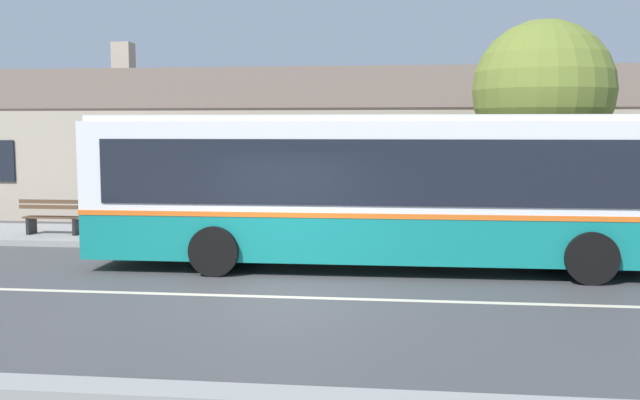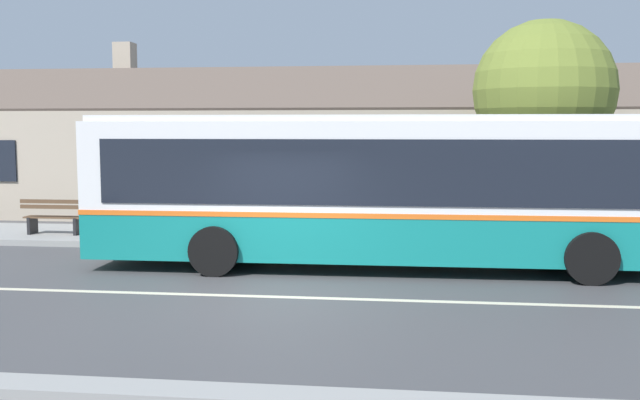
{
  "view_description": "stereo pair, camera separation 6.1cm",
  "coord_description": "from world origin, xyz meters",
  "px_view_note": "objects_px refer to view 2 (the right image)",
  "views": [
    {
      "loc": [
        2.23,
        -11.99,
        2.94
      ],
      "look_at": [
        0.49,
        2.79,
        1.42
      ],
      "focal_mm": 40.0,
      "sensor_mm": 36.0,
      "label": 1
    },
    {
      "loc": [
        2.29,
        -11.98,
        2.94
      ],
      "look_at": [
        0.49,
        2.79,
        1.42
      ],
      "focal_mm": 40.0,
      "sensor_mm": 36.0,
      "label": 2
    }
  ],
  "objects_px": {
    "bench_by_building": "(54,219)",
    "bench_down_street": "(192,218)",
    "transit_bus": "(388,186)",
    "street_tree_primary": "(544,96)",
    "bus_stop_sign": "(632,185)"
  },
  "relations": [
    {
      "from": "bench_by_building",
      "to": "bench_down_street",
      "type": "xyz_separation_m",
      "value": [
        3.56,
        0.51,
        0.0
      ]
    },
    {
      "from": "bench_down_street",
      "to": "bench_by_building",
      "type": "bearing_deg",
      "value": -171.84
    },
    {
      "from": "transit_bus",
      "to": "bench_by_building",
      "type": "height_order",
      "value": "transit_bus"
    },
    {
      "from": "bench_by_building",
      "to": "transit_bus",
      "type": "bearing_deg",
      "value": -16.61
    },
    {
      "from": "bench_by_building",
      "to": "street_tree_primary",
      "type": "bearing_deg",
      "value": 6.74
    },
    {
      "from": "bench_down_street",
      "to": "street_tree_primary",
      "type": "relative_size",
      "value": 0.28
    },
    {
      "from": "bench_by_building",
      "to": "street_tree_primary",
      "type": "xyz_separation_m",
      "value": [
        12.64,
        1.5,
        3.18
      ]
    },
    {
      "from": "bench_by_building",
      "to": "bus_stop_sign",
      "type": "xyz_separation_m",
      "value": [
        14.28,
        -0.53,
        1.08
      ]
    },
    {
      "from": "transit_bus",
      "to": "street_tree_primary",
      "type": "xyz_separation_m",
      "value": [
        3.86,
        4.11,
        2.03
      ]
    },
    {
      "from": "bench_down_street",
      "to": "street_tree_primary",
      "type": "distance_m",
      "value": 9.67
    },
    {
      "from": "bus_stop_sign",
      "to": "street_tree_primary",
      "type": "bearing_deg",
      "value": 128.9
    },
    {
      "from": "street_tree_primary",
      "to": "bench_by_building",
      "type": "bearing_deg",
      "value": -173.26
    },
    {
      "from": "bench_down_street",
      "to": "transit_bus",
      "type": "bearing_deg",
      "value": -30.96
    },
    {
      "from": "bench_by_building",
      "to": "street_tree_primary",
      "type": "height_order",
      "value": "street_tree_primary"
    },
    {
      "from": "bench_down_street",
      "to": "bus_stop_sign",
      "type": "distance_m",
      "value": 10.82
    }
  ]
}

